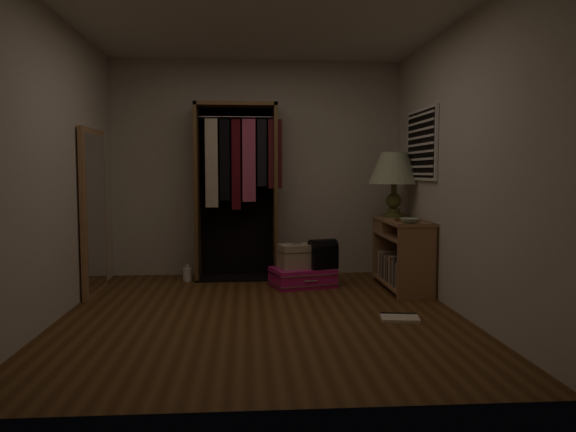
{
  "coord_description": "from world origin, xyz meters",
  "views": [
    {
      "loc": [
        -0.13,
        -4.88,
        1.26
      ],
      "look_at": [
        0.3,
        0.95,
        0.8
      ],
      "focal_mm": 35.0,
      "sensor_mm": 36.0,
      "label": 1
    }
  ],
  "objects_px": {
    "open_wardrobe": "(238,176)",
    "pink_suitcase": "(302,277)",
    "floor_mirror": "(94,212)",
    "console_bookshelf": "(401,252)",
    "train_case": "(297,256)",
    "black_bag": "(323,253)",
    "table_lamp": "(394,170)",
    "white_jug": "(188,274)"
  },
  "relations": [
    {
      "from": "open_wardrobe",
      "to": "pink_suitcase",
      "type": "height_order",
      "value": "open_wardrobe"
    },
    {
      "from": "floor_mirror",
      "to": "pink_suitcase",
      "type": "xyz_separation_m",
      "value": [
        2.18,
        0.2,
        -0.75
      ]
    },
    {
      "from": "console_bookshelf",
      "to": "floor_mirror",
      "type": "bearing_deg",
      "value": -179.4
    },
    {
      "from": "pink_suitcase",
      "to": "open_wardrobe",
      "type": "bearing_deg",
      "value": 125.93
    },
    {
      "from": "train_case",
      "to": "black_bag",
      "type": "bearing_deg",
      "value": -21.23
    },
    {
      "from": "open_wardrobe",
      "to": "train_case",
      "type": "relative_size",
      "value": 4.56
    },
    {
      "from": "pink_suitcase",
      "to": "table_lamp",
      "type": "bearing_deg",
      "value": -5.73
    },
    {
      "from": "floor_mirror",
      "to": "table_lamp",
      "type": "xyz_separation_m",
      "value": [
        3.24,
        0.39,
        0.43
      ]
    },
    {
      "from": "console_bookshelf",
      "to": "pink_suitcase",
      "type": "distance_m",
      "value": 1.11
    },
    {
      "from": "pink_suitcase",
      "to": "table_lamp",
      "type": "distance_m",
      "value": 1.6
    },
    {
      "from": "black_bag",
      "to": "white_jug",
      "type": "relative_size",
      "value": 1.84
    },
    {
      "from": "open_wardrobe",
      "to": "pink_suitcase",
      "type": "relative_size",
      "value": 2.64
    },
    {
      "from": "floor_mirror",
      "to": "train_case",
      "type": "xyz_separation_m",
      "value": [
        2.12,
        0.18,
        -0.51
      ]
    },
    {
      "from": "white_jug",
      "to": "floor_mirror",
      "type": "bearing_deg",
      "value": -145.86
    },
    {
      "from": "pink_suitcase",
      "to": "train_case",
      "type": "bearing_deg",
      "value": -177.94
    },
    {
      "from": "console_bookshelf",
      "to": "black_bag",
      "type": "height_order",
      "value": "console_bookshelf"
    },
    {
      "from": "console_bookshelf",
      "to": "pink_suitcase",
      "type": "height_order",
      "value": "console_bookshelf"
    },
    {
      "from": "train_case",
      "to": "table_lamp",
      "type": "bearing_deg",
      "value": -5.98
    },
    {
      "from": "pink_suitcase",
      "to": "black_bag",
      "type": "height_order",
      "value": "black_bag"
    },
    {
      "from": "black_bag",
      "to": "white_jug",
      "type": "height_order",
      "value": "black_bag"
    },
    {
      "from": "black_bag",
      "to": "table_lamp",
      "type": "bearing_deg",
      "value": -4.26
    },
    {
      "from": "table_lamp",
      "to": "white_jug",
      "type": "xyz_separation_m",
      "value": [
        -2.36,
        0.21,
        -1.2
      ]
    },
    {
      "from": "open_wardrobe",
      "to": "white_jug",
      "type": "distance_m",
      "value": 1.29
    },
    {
      "from": "train_case",
      "to": "pink_suitcase",
      "type": "bearing_deg",
      "value": 1.36
    },
    {
      "from": "open_wardrobe",
      "to": "floor_mirror",
      "type": "distance_m",
      "value": 1.7
    },
    {
      "from": "open_wardrobe",
      "to": "table_lamp",
      "type": "relative_size",
      "value": 2.81
    },
    {
      "from": "console_bookshelf",
      "to": "train_case",
      "type": "distance_m",
      "value": 1.13
    },
    {
      "from": "train_case",
      "to": "black_bag",
      "type": "distance_m",
      "value": 0.28
    },
    {
      "from": "console_bookshelf",
      "to": "floor_mirror",
      "type": "relative_size",
      "value": 0.66
    },
    {
      "from": "pink_suitcase",
      "to": "train_case",
      "type": "xyz_separation_m",
      "value": [
        -0.06,
        -0.02,
        0.24
      ]
    },
    {
      "from": "white_jug",
      "to": "black_bag",
      "type": "bearing_deg",
      "value": -16.24
    },
    {
      "from": "console_bookshelf",
      "to": "table_lamp",
      "type": "relative_size",
      "value": 1.53
    },
    {
      "from": "white_jug",
      "to": "pink_suitcase",
      "type": "bearing_deg",
      "value": -17.02
    },
    {
      "from": "white_jug",
      "to": "open_wardrobe",
      "type": "bearing_deg",
      "value": 16.04
    },
    {
      "from": "console_bookshelf",
      "to": "train_case",
      "type": "bearing_deg",
      "value": 172.4
    },
    {
      "from": "console_bookshelf",
      "to": "table_lamp",
      "type": "xyz_separation_m",
      "value": [
        0.0,
        0.35,
        0.89
      ]
    },
    {
      "from": "open_wardrobe",
      "to": "table_lamp",
      "type": "xyz_separation_m",
      "value": [
        1.77,
        -0.38,
        0.07
      ]
    },
    {
      "from": "pink_suitcase",
      "to": "train_case",
      "type": "relative_size",
      "value": 1.73
    },
    {
      "from": "console_bookshelf",
      "to": "table_lamp",
      "type": "bearing_deg",
      "value": 89.47
    },
    {
      "from": "open_wardrobe",
      "to": "white_jug",
      "type": "xyz_separation_m",
      "value": [
        -0.59,
        -0.17,
        -1.13
      ]
    },
    {
      "from": "black_bag",
      "to": "white_jug",
      "type": "bearing_deg",
      "value": 144.45
    },
    {
      "from": "open_wardrobe",
      "to": "table_lamp",
      "type": "distance_m",
      "value": 1.81
    }
  ]
}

